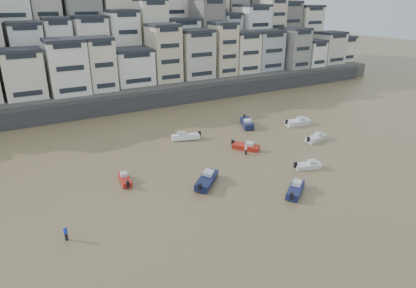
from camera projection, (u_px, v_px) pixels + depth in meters
harbor_wall at (140, 101)px, 83.10m from camera, size 140.00×3.00×3.50m
hillside at (107, 34)px, 113.25m from camera, size 141.04×66.00×50.00m
boat_a at (296, 188)px, 47.43m from camera, size 5.32×4.57×1.45m
boat_c at (207, 179)px, 49.70m from camera, size 5.78×5.59×1.65m
boat_f at (125, 179)px, 50.31m from camera, size 1.83×4.29×1.14m
boat_i at (247, 122)px, 72.25m from camera, size 4.42×6.43×1.68m
boat_e at (246, 146)px, 61.15m from camera, size 4.16×4.91×1.34m
boat_g at (298, 121)px, 72.86m from camera, size 5.85×2.51×1.55m
boat_h at (186, 136)px, 65.53m from camera, size 5.58×3.18×1.45m
boat_b at (308, 165)px, 54.36m from camera, size 4.49×2.63×1.16m
boat_d at (316, 137)px, 64.95m from camera, size 5.18×2.61×1.35m
person_blue at (66, 233)px, 38.21m from camera, size 0.44×0.44×1.74m
person_pink at (246, 149)px, 59.20m from camera, size 0.44×0.44×1.74m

